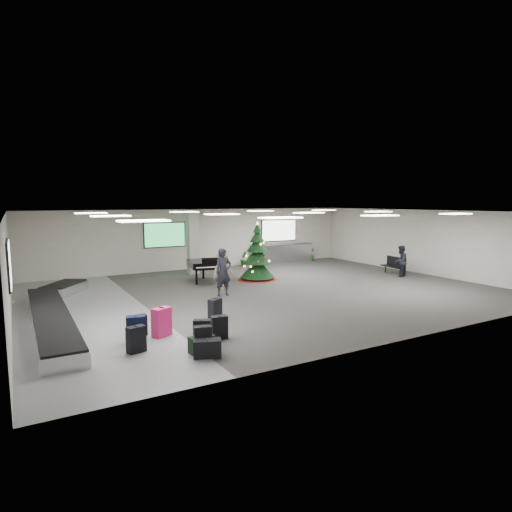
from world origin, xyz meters
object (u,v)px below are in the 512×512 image
grand_piano (207,264)px  traveler_a (223,272)px  potted_plant_left (243,259)px  bench (394,264)px  traveler_bench (401,261)px  christmas_tree (257,260)px  traveler_b (223,270)px  pink_suitcase (162,322)px  service_counter (282,253)px  potted_plant_right (311,254)px  baggage_carousel (54,311)px

grand_piano → traveler_a: 3.12m
potted_plant_left → bench: bearing=-48.5°
traveler_a → traveler_bench: size_ratio=1.21×
christmas_tree → traveler_a: 3.72m
grand_piano → traveler_b: size_ratio=1.37×
grand_piano → traveler_a: bearing=-90.4°
pink_suitcase → potted_plant_left: (7.83, 10.06, 0.01)m
christmas_tree → service_counter: bearing=45.6°
pink_suitcase → christmas_tree: christmas_tree is taller
service_counter → traveler_bench: bearing=-71.4°
traveler_bench → grand_piano: bearing=-48.4°
service_counter → potted_plant_right: service_counter is taller
service_counter → grand_piano: (-6.28, -3.42, 0.25)m
traveler_bench → potted_plant_right: traveler_bench is taller
service_counter → traveler_b: 8.31m
christmas_tree → potted_plant_right: 7.29m
traveler_bench → pink_suitcase: bearing=-11.9°
service_counter → pink_suitcase: 14.63m
service_counter → potted_plant_left: service_counter is taller
baggage_carousel → pink_suitcase: (2.36, -3.47, 0.18)m
grand_piano → baggage_carousel: bearing=-142.4°
service_counter → traveler_a: 9.47m
service_counter → grand_piano: 7.15m
bench → traveler_bench: bearing=-109.7°
traveler_a → potted_plant_left: 7.64m
christmas_tree → bench: 7.04m
service_counter → potted_plant_left: (-2.66, -0.15, -0.14)m
potted_plant_left → potted_plant_right: 4.72m
traveler_b → traveler_bench: bearing=-23.0°
baggage_carousel → christmas_tree: (8.82, 2.62, 0.72)m
baggage_carousel → pink_suitcase: 4.20m
baggage_carousel → traveler_a: 6.00m
bench → traveler_bench: 0.86m
baggage_carousel → service_counter: 14.50m
pink_suitcase → christmas_tree: 8.90m
baggage_carousel → grand_piano: 7.37m
traveler_b → service_counter: bearing=27.3°
traveler_b → traveler_bench: 8.82m
baggage_carousel → pink_suitcase: size_ratio=11.98×
pink_suitcase → traveler_b: traveler_b is taller
baggage_carousel → service_counter: bearing=27.7°
baggage_carousel → christmas_tree: bearing=16.5°
service_counter → christmas_tree: christmas_tree is taller
christmas_tree → traveler_bench: bearing=-23.8°
christmas_tree → traveler_a: size_ratio=1.49×
traveler_a → potted_plant_right: bearing=32.8°
grand_piano → bench: grand_piano is taller
service_counter → christmas_tree: 5.77m
service_counter → traveler_a: traveler_a is taller
grand_piano → potted_plant_right: 8.97m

